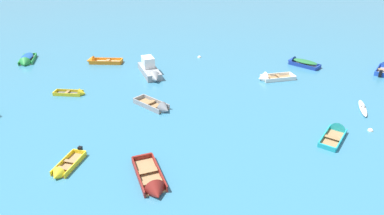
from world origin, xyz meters
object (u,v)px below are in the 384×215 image
Objects in this scene: rowboat_deep_blue_back_row_right at (299,62)px; mooring_buoy_trailing at (370,131)px; rowboat_maroon_midfield_right at (153,185)px; rowboat_blue_cluster_inner at (384,68)px; rowboat_orange_back_row_left at (97,61)px; mooring_buoy_between_boats_right at (199,57)px; rowboat_yellow_cluster_outer at (63,170)px; rowboat_turquoise_far_back at (336,132)px; kayak_white_distant_center at (363,108)px; rowboat_grey_center at (159,107)px; rowboat_yellow_near_left at (76,93)px; rowboat_green_foreground_center at (26,60)px; motor_launch_grey_near_right at (150,70)px; rowboat_white_far_right at (268,78)px.

mooring_buoy_trailing is at bearing -84.40° from rowboat_deep_blue_back_row_right.
rowboat_maroon_midfield_right is 1.12× the size of rowboat_blue_cluster_inner.
rowboat_maroon_midfield_right reaches higher than rowboat_orange_back_row_left.
rowboat_yellow_cluster_outer is at bearing -110.11° from mooring_buoy_between_boats_right.
rowboat_deep_blue_back_row_right is (1.31, 15.20, 0.16)m from rowboat_turquoise_far_back.
kayak_white_distant_center is at bearing -23.39° from rowboat_orange_back_row_left.
rowboat_orange_back_row_left is (-22.32, 15.24, 0.04)m from rowboat_turquoise_far_back.
rowboat_grey_center reaches higher than mooring_buoy_between_boats_right.
rowboat_green_foreground_center is at bearing 135.49° from rowboat_yellow_near_left.
motor_launch_grey_near_right reaches higher than rowboat_grey_center.
rowboat_orange_back_row_left is 12.26m from mooring_buoy_between_boats_right.
rowboat_blue_cluster_inner is 40.96m from rowboat_green_foreground_center.
rowboat_deep_blue_back_row_right is 11.84m from mooring_buoy_between_boats_right.
rowboat_orange_back_row_left is at bearing 145.68° from rowboat_turquoise_far_back.
rowboat_grey_center reaches higher than mooring_buoy_trailing.
motor_launch_grey_near_right is 12.40m from rowboat_white_far_right.
rowboat_turquoise_far_back is 17.15m from rowboat_blue_cluster_inner.
rowboat_white_far_right is 1.32× the size of rowboat_yellow_cluster_outer.
rowboat_grey_center is 14.58m from rowboat_orange_back_row_left.
rowboat_white_far_right is at bearing 33.42° from rowboat_grey_center.
rowboat_maroon_midfield_right is 27.91m from rowboat_green_foreground_center.
rowboat_yellow_cluster_outer is at bearing -158.00° from kayak_white_distant_center.
rowboat_grey_center is at bearing -34.26° from rowboat_green_foreground_center.
kayak_white_distant_center is 11.76m from rowboat_blue_cluster_inner.
rowboat_turquoise_far_back is at bearing -73.40° from rowboat_white_far_right.
motor_launch_grey_near_right is 11.91× the size of mooring_buoy_between_boats_right.
rowboat_yellow_near_left is 22.58m from rowboat_turquoise_far_back.
rowboat_blue_cluster_inner is at bearing 13.72° from rowboat_white_far_right.
rowboat_grey_center is 20.60m from rowboat_green_foreground_center.
rowboat_orange_back_row_left is at bearing 126.52° from rowboat_grey_center.
rowboat_orange_back_row_left is at bearing 151.03° from motor_launch_grey_near_right.
rowboat_blue_cluster_inner is (32.59, -1.51, 0.01)m from rowboat_orange_back_row_left.
rowboat_deep_blue_back_row_right is at bearing 101.99° from kayak_white_distant_center.
rowboat_white_far_right is at bearing -4.54° from motor_launch_grey_near_right.
motor_launch_grey_near_right is at bearing 148.96° from mooring_buoy_trailing.
mooring_buoy_between_boats_right is (-7.17, 7.12, -0.19)m from rowboat_white_far_right.
mooring_buoy_between_boats_right is (5.19, 6.13, -0.57)m from motor_launch_grey_near_right.
rowboat_yellow_cluster_outer is at bearing -134.53° from rowboat_deep_blue_back_row_right.
rowboat_yellow_near_left is at bearing 166.63° from mooring_buoy_trailing.
rowboat_turquoise_far_back is at bearing -59.66° from mooring_buoy_between_boats_right.
kayak_white_distant_center is at bearing 75.04° from mooring_buoy_trailing.
rowboat_blue_cluster_inner is (8.96, -1.46, -0.10)m from rowboat_deep_blue_back_row_right.
rowboat_green_foreground_center is (-15.19, 3.67, -0.26)m from motor_launch_grey_near_right.
rowboat_white_far_right is (-6.81, 6.48, 0.04)m from kayak_white_distant_center.
rowboat_green_foreground_center is at bearing 145.74° from rowboat_grey_center.
rowboat_yellow_cluster_outer reaches higher than rowboat_yellow_near_left.
rowboat_maroon_midfield_right is 30.55m from rowboat_blue_cluster_inner.
rowboat_yellow_near_left reaches higher than kayak_white_distant_center.
rowboat_yellow_near_left is at bearing -158.82° from rowboat_deep_blue_back_row_right.
rowboat_orange_back_row_left is (-8.68, 11.72, 0.00)m from rowboat_grey_center.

